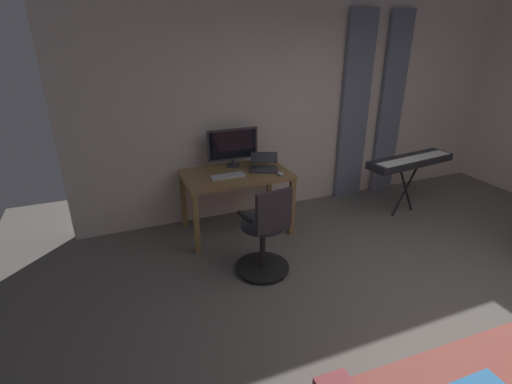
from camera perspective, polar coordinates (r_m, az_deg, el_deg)
The scene contains 11 objects.
ground_plane at distance 3.89m, azimuth 28.36°, elevation -16.86°, with size 8.12×8.12×0.00m, color #615C57.
back_room_partition at distance 5.31m, azimuth 8.01°, elevation 12.93°, with size 6.25×0.10×2.79m, color beige.
curtain_left_panel at distance 5.97m, azimuth 19.48°, elevation 11.94°, with size 0.37×0.06×2.58m, color slate.
curtain_right_panel at distance 5.59m, azimuth 14.53°, elevation 11.81°, with size 0.43×0.06×2.58m, color slate.
desk at distance 4.54m, azimuth -3.01°, elevation 1.64°, with size 1.25×0.76×0.76m.
office_chair at distance 3.80m, azimuth 1.44°, elevation -6.25°, with size 0.56×0.56×0.97m.
computer_monitor at distance 4.68m, azimuth -3.50°, elevation 6.98°, with size 0.64×0.18×0.47m.
computer_keyboard at distance 4.39m, azimuth -4.23°, elevation 2.39°, with size 0.40×0.13×0.02m, color #B7BCC1.
laptop at distance 4.61m, azimuth 1.19°, elevation 4.06°, with size 0.43×0.43×0.16m.
computer_mouse at distance 4.44m, azimuth 3.62°, elevation 2.74°, with size 0.06×0.10×0.04m, color #B7BCC1.
piano_keyboard at distance 5.34m, azimuth 22.07°, elevation 4.19°, with size 1.29×0.47×0.81m.
Camera 1 is at (2.60, 1.72, 2.33)m, focal length 26.78 mm.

